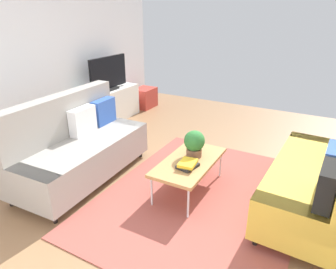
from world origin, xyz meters
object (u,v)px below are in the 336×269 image
(tv_console, at_px, (110,105))
(bottle_0, at_px, (103,87))
(bottle_1, at_px, (106,87))
(storage_trunk, at_px, (145,98))
(vase_0, at_px, (86,91))
(tv, at_px, (109,74))
(potted_plant, at_px, (194,143))
(vase_1, at_px, (93,90))
(couch_beige, at_px, (79,146))
(table_book_0, at_px, (188,166))
(couch_green, at_px, (321,177))
(coffee_table, at_px, (189,162))

(tv_console, relative_size, bottle_0, 7.20)
(bottle_0, xyz_separation_m, bottle_1, (0.09, 0.00, -0.01))
(storage_trunk, height_order, vase_0, vase_0)
(tv, bearing_deg, potted_plant, -119.99)
(tv_console, distance_m, storage_trunk, 1.11)
(tv_console, distance_m, vase_1, 0.55)
(vase_1, bearing_deg, potted_plant, -112.24)
(storage_trunk, xyz_separation_m, vase_1, (-1.49, 0.15, 0.49))
(tv, relative_size, vase_0, 5.38)
(tv_console, height_order, bottle_0, bottle_0)
(vase_1, height_order, bottle_1, bottle_1)
(couch_beige, relative_size, vase_1, 13.56)
(table_book_0, bearing_deg, bottle_0, 58.83)
(vase_0, height_order, bottle_1, vase_0)
(vase_0, xyz_separation_m, bottle_1, (0.47, -0.09, -0.00))
(couch_beige, xyz_separation_m, table_book_0, (0.22, -1.48, -0.01))
(storage_trunk, height_order, vase_1, vase_1)
(bottle_1, bearing_deg, bottle_0, 180.00)
(tv, relative_size, vase_1, 7.01)
(couch_green, distance_m, tv, 4.11)
(tv, distance_m, bottle_1, 0.25)
(table_book_0, bearing_deg, coffee_table, 18.80)
(tv_console, height_order, storage_trunk, tv_console)
(couch_beige, bearing_deg, vase_0, -143.15)
(couch_beige, bearing_deg, storage_trunk, -164.91)
(bottle_0, distance_m, bottle_1, 0.09)
(tv_console, bearing_deg, storage_trunk, -5.19)
(coffee_table, relative_size, bottle_0, 5.66)
(vase_1, distance_m, bottle_0, 0.20)
(storage_trunk, bearing_deg, coffee_table, -138.07)
(storage_trunk, relative_size, bottle_1, 2.92)
(storage_trunk, bearing_deg, potted_plant, -136.64)
(bottle_1, bearing_deg, coffee_table, -120.50)
(tv_console, bearing_deg, vase_0, 175.07)
(coffee_table, height_order, bottle_1, bottle_1)
(table_book_0, bearing_deg, couch_green, -72.03)
(potted_plant, relative_size, vase_0, 1.80)
(vase_1, height_order, bottle_0, bottle_0)
(potted_plant, relative_size, bottle_1, 1.88)
(potted_plant, height_order, table_book_0, potted_plant)
(potted_plant, bearing_deg, coffee_table, 179.72)
(storage_trunk, xyz_separation_m, bottle_1, (-1.21, 0.06, 0.51))
(vase_0, bearing_deg, couch_beige, -140.75)
(tv_console, height_order, vase_1, vase_1)
(storage_trunk, relative_size, vase_0, 2.80)
(tv_console, bearing_deg, bottle_1, -160.37)
(couch_green, height_order, storage_trunk, couch_green)
(bottle_0, bearing_deg, potted_plant, -116.50)
(table_book_0, bearing_deg, storage_trunk, 40.88)
(couch_green, bearing_deg, bottle_1, 75.82)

